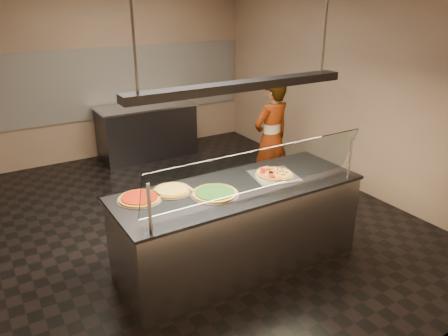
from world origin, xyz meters
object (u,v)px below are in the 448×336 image
pizza_cheese (172,190)px  heat_lamp_housing (241,86)px  pizza_tomato (140,198)px  pizza_spatula (196,189)px  half_pizza_sausage (281,172)px  sneeze_guard (260,170)px  prep_table (147,131)px  perforated_tray (274,175)px  serving_counter (239,226)px  half_pizza_pepperoni (267,174)px  worker (271,139)px  pizza_spinach (215,193)px

pizza_cheese → heat_lamp_housing: heat_lamp_housing is taller
pizza_tomato → pizza_spatula: bearing=-12.2°
half_pizza_sausage → heat_lamp_housing: bearing=-176.1°
sneeze_guard → prep_table: size_ratio=1.38×
perforated_tray → serving_counter: bearing=-175.5°
half_pizza_sausage → half_pizza_pepperoni: bearing=-179.7°
pizza_tomato → heat_lamp_housing: heat_lamp_housing is taller
serving_counter → sneeze_guard: 0.83m
serving_counter → pizza_spatula: bearing=164.9°
half_pizza_sausage → heat_lamp_housing: size_ratio=0.18×
serving_counter → pizza_tomato: 1.11m
perforated_tray → pizza_cheese: pizza_cheese is taller
pizza_spatula → heat_lamp_housing: heat_lamp_housing is taller
sneeze_guard → perforated_tray: 0.67m
sneeze_guard → worker: worker is taller
pizza_spinach → worker: (1.69, 1.32, -0.10)m
worker → pizza_spatula: bearing=24.5°
prep_table → pizza_spatula: bearing=-104.1°
half_pizza_sausage → perforated_tray: bearing=-178.8°
serving_counter → perforated_tray: (0.47, 0.04, 0.47)m
pizza_spatula → half_pizza_pepperoni: bearing=-5.6°
perforated_tray → pizza_tomato: bearing=172.2°
half_pizza_sausage → pizza_spinach: (-0.87, -0.08, -0.01)m
pizza_cheese → heat_lamp_housing: (0.63, -0.25, 1.01)m
prep_table → worker: size_ratio=1.00×
half_pizza_pepperoni → prep_table: 3.73m
pizza_spinach → pizza_tomato: (-0.66, 0.28, -0.00)m
half_pizza_sausage → pizza_cheese: size_ratio=1.04×
sneeze_guard → perforated_tray: size_ratio=4.29×
pizza_spinach → pizza_cheese: (-0.32, 0.29, -0.00)m
pizza_cheese → pizza_tomato: size_ratio=0.94×
serving_counter → heat_lamp_housing: 1.48m
sneeze_guard → worker: 2.16m
prep_table → worker: bearing=-69.8°
half_pizza_pepperoni → pizza_spatula: size_ratio=1.77×
half_pizza_pepperoni → prep_table: half_pizza_pepperoni is taller
perforated_tray → half_pizza_pepperoni: bearing=179.5°
pizza_cheese → pizza_tomato: 0.34m
pizza_tomato → prep_table: 3.81m
pizza_cheese → worker: worker is taller
half_pizza_sausage → pizza_tomato: 1.55m
pizza_cheese → half_pizza_sausage: bearing=-9.9°
perforated_tray → prep_table: 3.72m
half_pizza_sausage → pizza_cheese: (-1.19, 0.21, -0.01)m
perforated_tray → half_pizza_pepperoni: (-0.09, 0.00, 0.03)m
sneeze_guard → pizza_cheese: sneeze_guard is taller
half_pizza_sausage → prep_table: size_ratio=0.24×
half_pizza_pepperoni → half_pizza_sausage: bearing=0.3°
half_pizza_sausage → pizza_tomato: (-1.54, 0.20, -0.01)m
pizza_cheese → prep_table: pizza_cheese is taller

